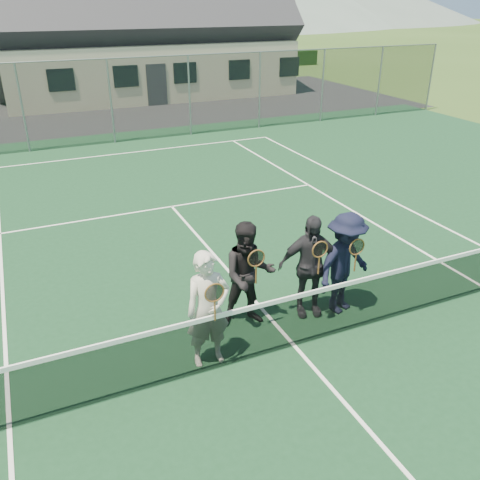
{
  "coord_description": "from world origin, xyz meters",
  "views": [
    {
      "loc": [
        -3.4,
        -5.51,
        4.92
      ],
      "look_at": [
        -0.26,
        1.5,
        1.25
      ],
      "focal_mm": 38.0,
      "sensor_mm": 36.0,
      "label": 1
    }
  ],
  "objects": [
    {
      "name": "player_a",
      "position": [
        -1.33,
        0.22,
        0.92
      ],
      "size": [
        0.67,
        0.51,
        1.8
      ],
      "color": "beige",
      "rests_on": "court_surface"
    },
    {
      "name": "hedge_row",
      "position": [
        0.0,
        32.0,
        0.55
      ],
      "size": [
        40.0,
        1.2,
        1.1
      ],
      "primitive_type": "cube",
      "color": "black",
      "rests_on": "ground"
    },
    {
      "name": "perimeter_fence",
      "position": [
        0.0,
        13.5,
        1.52
      ],
      "size": [
        30.07,
        0.07,
        3.02
      ],
      "color": "slate",
      "rests_on": "ground"
    },
    {
      "name": "court_surface",
      "position": [
        0.0,
        0.0,
        0.01
      ],
      "size": [
        30.0,
        30.0,
        0.02
      ],
      "primitive_type": "cube",
      "color": "#14381E",
      "rests_on": "ground"
    },
    {
      "name": "clubhouse",
      "position": [
        4.0,
        24.0,
        3.99
      ],
      "size": [
        15.6,
        8.2,
        7.7
      ],
      "color": "beige",
      "rests_on": "ground"
    },
    {
      "name": "tennis_net",
      "position": [
        0.0,
        0.0,
        0.54
      ],
      "size": [
        11.68,
        0.08,
        1.1
      ],
      "color": "slate",
      "rests_on": "ground"
    },
    {
      "name": "ground",
      "position": [
        0.0,
        20.0,
        0.0
      ],
      "size": [
        220.0,
        220.0,
        0.0
      ],
      "primitive_type": "plane",
      "color": "#314C1B",
      "rests_on": "ground"
    },
    {
      "name": "player_b",
      "position": [
        -0.38,
        0.89,
        0.92
      ],
      "size": [
        1.01,
        0.87,
        1.8
      ],
      "color": "black",
      "rests_on": "court_surface"
    },
    {
      "name": "court_markings",
      "position": [
        0.0,
        0.0,
        0.02
      ],
      "size": [
        11.03,
        23.83,
        0.01
      ],
      "color": "white",
      "rests_on": "court_surface"
    },
    {
      "name": "player_c",
      "position": [
        0.66,
        0.75,
        0.92
      ],
      "size": [
        1.13,
        0.71,
        1.8
      ],
      "color": "#252429",
      "rests_on": "court_surface"
    },
    {
      "name": "player_d",
      "position": [
        1.25,
        0.59,
        0.92
      ],
      "size": [
        1.31,
        0.98,
        1.8
      ],
      "color": "black",
      "rests_on": "court_surface"
    }
  ]
}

